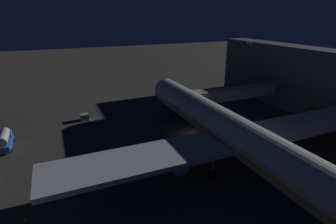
# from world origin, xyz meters

# --- Properties ---
(ground_plane) EXTENTS (320.00, 320.00, 0.00)m
(ground_plane) POSITION_xyz_m (0.00, 0.00, 0.00)
(ground_plane) COLOR #383533
(airliner_at_gate) EXTENTS (55.54, 57.44, 19.18)m
(airliner_at_gate) POSITION_xyz_m (-0.00, 12.57, 5.67)
(airliner_at_gate) COLOR silver
(airliner_at_gate) RESTS_ON ground_plane
(jet_bridge) EXTENTS (22.08, 3.40, 7.30)m
(jet_bridge) POSITION_xyz_m (-11.85, -4.70, 5.77)
(jet_bridge) COLOR #9E9E99
(jet_bridge) RESTS_ON ground_plane
(apron_floodlight_mast) EXTENTS (2.90, 0.50, 15.92)m
(apron_floodlight_mast) POSITION_xyz_m (-25.50, -15.03, 9.36)
(apron_floodlight_mast) COLOR #59595E
(apron_floodlight_mast) RESTS_ON ground_plane
(fuel_tanker) EXTENTS (2.46, 6.07, 3.15)m
(fuel_tanker) POSITION_xyz_m (33.64, -8.40, 1.65)
(fuel_tanker) COLOR #234C9E
(fuel_tanker) RESTS_ON ground_plane
(baggage_container_mid_row) EXTENTS (1.84, 1.67, 1.43)m
(baggage_container_mid_row) POSITION_xyz_m (18.85, -16.68, 0.72)
(baggage_container_mid_row) COLOR #B7BABF
(baggage_container_mid_row) RESTS_ON ground_plane
(traffic_cone_nose_port) EXTENTS (0.36, 0.36, 0.55)m
(traffic_cone_nose_port) POSITION_xyz_m (-2.20, -15.18, 0.28)
(traffic_cone_nose_port) COLOR orange
(traffic_cone_nose_port) RESTS_ON ground_plane
(traffic_cone_nose_starboard) EXTENTS (0.36, 0.36, 0.55)m
(traffic_cone_nose_starboard) POSITION_xyz_m (2.20, -15.18, 0.28)
(traffic_cone_nose_starboard) COLOR orange
(traffic_cone_nose_starboard) RESTS_ON ground_plane
(traffic_cone_wingtip_svc_side) EXTENTS (0.36, 0.36, 0.55)m
(traffic_cone_wingtip_svc_side) POSITION_xyz_m (29.27, 13.13, 0.28)
(traffic_cone_wingtip_svc_side) COLOR orange
(traffic_cone_wingtip_svc_side) RESTS_ON ground_plane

